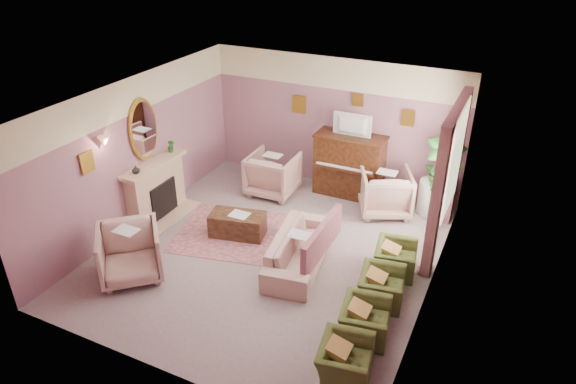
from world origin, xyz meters
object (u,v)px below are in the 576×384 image
at_px(olive_chair_d, 396,254).
at_px(side_table, 431,197).
at_px(piano, 349,166).
at_px(floral_armchair_front, 130,251).
at_px(olive_chair_a, 345,355).
at_px(television, 351,124).
at_px(floral_armchair_left, 273,172).
at_px(floral_armchair_right, 385,190).
at_px(olive_chair_c, 382,282).
at_px(sofa, 300,243).
at_px(coffee_table, 238,225).
at_px(olive_chair_b, 365,316).

distance_m(olive_chair_d, side_table, 2.20).
relative_size(piano, side_table, 2.00).
xyz_separation_m(floral_armchair_front, olive_chair_a, (3.87, -0.46, -0.17)).
relative_size(television, floral_armchair_left, 0.80).
distance_m(floral_armchair_right, olive_chair_c, 2.74).
distance_m(piano, floral_armchair_right, 1.03).
distance_m(sofa, olive_chair_d, 1.61).
xyz_separation_m(piano, coffee_table, (-1.30, -2.44, -0.43)).
bearing_deg(floral_armchair_front, olive_chair_a, -6.78).
bearing_deg(olive_chair_b, piano, 112.77).
xyz_separation_m(piano, floral_armchair_left, (-1.46, -0.67, -0.15)).
bearing_deg(side_table, floral_armchair_front, -133.59).
relative_size(coffee_table, floral_armchair_left, 1.00).
height_order(olive_chair_c, olive_chair_d, same).
bearing_deg(olive_chair_d, piano, 125.94).
xyz_separation_m(coffee_table, sofa, (1.40, -0.31, 0.18)).
bearing_deg(olive_chair_d, side_table, 86.78).
relative_size(coffee_table, olive_chair_a, 1.31).
relative_size(television, olive_chair_b, 1.05).
bearing_deg(olive_chair_d, floral_armchair_right, 111.46).
height_order(television, coffee_table, television).
bearing_deg(floral_armchair_front, olive_chair_d, 27.35).
relative_size(piano, olive_chair_b, 1.83).
bearing_deg(sofa, floral_armchair_left, 126.99).
bearing_deg(television, floral_armchair_left, -156.89).
bearing_deg(television, olive_chair_a, -70.69).
relative_size(piano, olive_chair_c, 1.83).
distance_m(television, coffee_table, 3.04).
xyz_separation_m(floral_armchair_left, olive_chair_a, (3.09, -4.04, -0.17)).
bearing_deg(olive_chair_a, olive_chair_c, 90.00).
bearing_deg(olive_chair_b, olive_chair_d, 90.00).
bearing_deg(floral_armchair_right, sofa, -109.34).
xyz_separation_m(television, sofa, (0.11, -2.70, -1.19)).
xyz_separation_m(floral_armchair_right, side_table, (0.84, 0.37, -0.15)).
bearing_deg(olive_chair_a, television, 109.31).
xyz_separation_m(piano, side_table, (1.76, -0.06, -0.30)).
height_order(sofa, side_table, sofa).
height_order(television, olive_chair_d, television).
bearing_deg(floral_armchair_left, floral_armchair_right, 5.76).
height_order(floral_armchair_front, olive_chair_a, floral_armchair_front).
bearing_deg(floral_armchair_right, olive_chair_c, -74.83).
distance_m(television, olive_chair_c, 3.66).
xyz_separation_m(sofa, side_table, (1.65, 2.69, -0.06)).
height_order(piano, side_table, piano).
height_order(floral_armchair_front, side_table, floral_armchair_front).
distance_m(olive_chair_c, olive_chair_d, 0.82).
bearing_deg(olive_chair_b, floral_armchair_left, 133.83).
height_order(floral_armchair_left, floral_armchair_front, same).
height_order(coffee_table, olive_chair_c, olive_chair_c).
distance_m(coffee_table, floral_armchair_front, 2.06).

